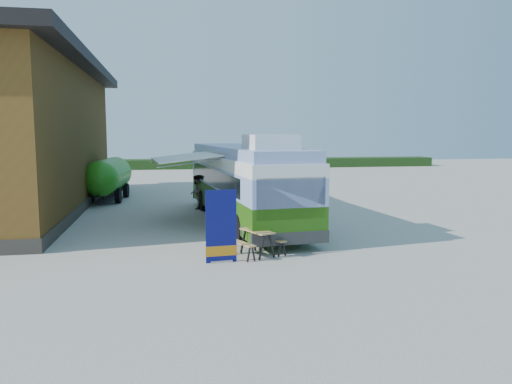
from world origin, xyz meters
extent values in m
plane|color=#BCB7AD|center=(0.00, 0.00, 0.00)|extent=(100.00, 100.00, 0.00)
cube|color=brown|center=(-10.50, 10.00, 3.50)|extent=(8.00, 20.00, 7.00)
cube|color=#332D28|center=(-10.50, 10.00, 0.25)|extent=(8.10, 20.10, 0.50)
cube|color=#264419|center=(8.00, 38.00, 0.50)|extent=(40.00, 3.00, 1.00)
cube|color=#357613|center=(0.83, 4.61, 0.92)|extent=(3.68, 12.50, 1.13)
cube|color=#8BA1D9|center=(0.83, 4.61, 1.95)|extent=(3.68, 12.50, 0.92)
cube|color=black|center=(-0.48, 5.00, 1.95)|extent=(0.98, 10.23, 0.72)
cube|color=black|center=(2.05, 5.23, 1.95)|extent=(0.98, 10.23, 0.72)
cube|color=white|center=(0.83, 4.61, 2.64)|extent=(3.68, 12.50, 0.46)
cube|color=#8BA1D9|center=(0.83, 4.61, 3.08)|extent=(3.51, 12.29, 0.41)
cube|color=white|center=(1.19, 0.72, 3.54)|extent=(1.80, 1.99, 0.51)
cube|color=black|center=(1.39, -1.50, 1.80)|extent=(2.31, 0.27, 1.33)
cube|color=#2D2D2D|center=(1.39, -1.45, 0.51)|extent=(2.62, 0.44, 0.41)
cube|color=#2D2D2D|center=(0.28, 10.66, 0.51)|extent=(2.62, 0.44, 0.41)
cylinder|color=black|center=(0.05, 0.41, 0.51)|extent=(0.40, 1.05, 1.03)
cylinder|color=black|center=(2.37, 0.62, 0.51)|extent=(0.40, 1.05, 1.03)
cylinder|color=black|center=(-0.65, 8.08, 0.51)|extent=(0.40, 1.05, 1.03)
cylinder|color=black|center=(1.66, 8.29, 0.51)|extent=(0.40, 1.05, 1.03)
cube|color=white|center=(-1.64, 4.74, 2.74)|extent=(2.99, 4.43, 0.32)
cube|color=#A5A8AD|center=(-0.33, 4.86, 2.93)|extent=(0.56, 4.50, 0.15)
cylinder|color=#A5A8AD|center=(-1.48, 2.94, 2.64)|extent=(2.71, 0.30, 0.33)
cylinder|color=#A5A8AD|center=(-1.81, 6.53, 2.64)|extent=(2.71, 0.30, 0.33)
cube|color=#0C0E5C|center=(-0.91, -2.11, 1.10)|extent=(0.93, 0.11, 2.19)
cube|color=#C87912|center=(-0.91, -2.11, 0.35)|extent=(0.95, 0.12, 0.31)
cube|color=#A5A8AD|center=(-0.91, -2.11, 0.03)|extent=(0.67, 0.24, 0.07)
cylinder|color=#A5A8AD|center=(-0.91, -2.09, 1.10)|extent=(0.03, 0.03, 2.19)
cube|color=tan|center=(0.31, -1.46, 0.79)|extent=(0.99, 1.37, 0.04)
cube|color=tan|center=(-0.23, -1.69, 0.47)|extent=(0.74, 1.26, 0.04)
cube|color=tan|center=(0.84, -1.23, 0.47)|extent=(0.74, 1.26, 0.04)
cube|color=black|center=(0.34, -2.02, 0.39)|extent=(0.07, 0.07, 0.78)
cube|color=black|center=(0.69, -1.87, 0.39)|extent=(0.07, 0.07, 0.78)
cube|color=black|center=(-0.08, -1.05, 0.39)|extent=(0.07, 0.07, 0.78)
cube|color=black|center=(0.27, -0.90, 0.39)|extent=(0.07, 0.07, 0.78)
imported|color=#999999|center=(-0.08, 7.30, 0.87)|extent=(0.73, 0.75, 1.73)
imported|color=#999999|center=(-0.95, 8.58, 0.87)|extent=(0.85, 0.98, 1.74)
cylinder|color=#258017|center=(-5.70, 12.78, 1.44)|extent=(2.30, 4.42, 1.92)
sphere|color=#258017|center=(-5.90, 10.66, 1.44)|extent=(1.92, 1.92, 1.92)
sphere|color=#258017|center=(-5.50, 14.91, 1.44)|extent=(1.92, 1.92, 1.92)
cube|color=black|center=(-5.70, 12.78, 0.59)|extent=(1.69, 4.57, 0.21)
cube|color=black|center=(-5.96, 10.03, 0.53)|extent=(0.25, 1.28, 0.11)
cylinder|color=black|center=(-6.56, 11.58, 0.43)|extent=(0.34, 0.87, 0.85)
cylinder|color=black|center=(-5.08, 11.44, 0.43)|extent=(0.34, 0.87, 0.85)
cylinder|color=black|center=(-6.32, 14.13, 0.43)|extent=(0.34, 0.87, 0.85)
cylinder|color=black|center=(-4.84, 13.99, 0.43)|extent=(0.34, 0.87, 0.85)
camera|label=1|loc=(-2.52, -16.65, 3.87)|focal=35.00mm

